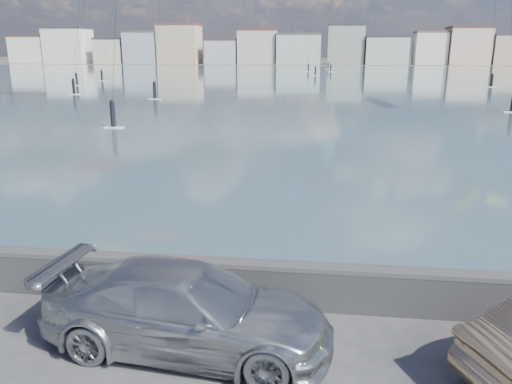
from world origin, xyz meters
TOP-DOWN VIEW (x-y plane):
  - ground at (0.00, 0.00)m, footprint 700.00×700.00m
  - bay_water at (0.00, 91.50)m, footprint 500.00×177.00m
  - far_shore_strip at (0.00, 200.00)m, footprint 500.00×60.00m
  - seawall at (0.00, 2.70)m, footprint 400.00×0.36m
  - far_buildings at (1.31, 186.00)m, footprint 240.79×13.26m
  - car_silver at (0.11, 0.97)m, footprint 5.58×2.71m

SIDE VIEW (x-z plane):
  - ground at x=0.00m, z-range 0.00..0.00m
  - bay_water at x=0.00m, z-range 0.01..0.01m
  - far_shore_strip at x=0.00m, z-range 0.01..0.01m
  - seawall at x=0.00m, z-range 0.04..1.12m
  - car_silver at x=0.11m, z-range 0.00..1.56m
  - far_buildings at x=1.31m, z-range -1.27..13.33m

